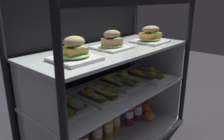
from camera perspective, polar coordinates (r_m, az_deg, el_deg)
case_base_deck at (r=1.59m, az=0.00°, el=-17.04°), size 1.10×0.50×0.04m
case_frame at (r=1.46m, az=-3.75°, el=0.79°), size 1.10×0.50×0.93m
riser_lower_tier at (r=1.50m, az=0.00°, el=-11.39°), size 1.03×0.43×0.32m
shelf_lower_glass at (r=1.42m, az=0.00°, el=-5.41°), size 1.05×0.45×0.02m
riser_upper_tier at (r=1.38m, az=0.00°, el=-0.31°), size 1.03×0.43×0.25m
shelf_upper_glass at (r=1.34m, az=0.00°, el=5.10°), size 1.05×0.45×0.02m
plated_roll_sandwich_right_of_center at (r=1.09m, az=-9.45°, el=4.41°), size 0.21×0.21×0.12m
plated_roll_sandwich_near_left_corner at (r=1.33m, az=0.02°, el=7.05°), size 0.19×0.19×0.11m
plated_roll_sandwich_far_left at (r=1.54m, az=9.69°, el=8.39°), size 0.20×0.20×0.11m
open_sandwich_tray_mid_left at (r=1.21m, az=-12.09°, el=-8.86°), size 0.22×0.29×0.06m
open_sandwich_tray_far_left at (r=1.32m, az=-3.25°, el=-6.04°), size 0.22×0.29×0.06m
open_sandwich_tray_near_left_corner at (r=1.51m, az=2.19°, el=-2.84°), size 0.22×0.29×0.07m
open_sandwich_tray_mid_right at (r=1.66m, az=9.08°, el=-1.23°), size 0.22×0.29×0.06m
juice_bottle_front_left_end at (r=1.44m, az=-7.34°, el=-16.36°), size 0.06×0.06×0.22m
juice_bottle_front_right_end at (r=1.48m, az=-3.78°, el=-14.66°), size 0.07×0.07×0.25m
juice_bottle_tucked_behind at (r=1.54m, az=-0.90°, el=-13.74°), size 0.06×0.06×0.21m
juice_bottle_front_middle at (r=1.62m, az=0.99°, el=-12.22°), size 0.06×0.06×0.21m
juice_bottle_near_post at (r=1.68m, az=4.29°, el=-10.82°), size 0.06×0.06×0.23m
juice_bottle_front_second at (r=1.75m, az=6.47°, el=-9.24°), size 0.07×0.07×0.25m
orange_fruit_beside_bottles at (r=1.86m, az=8.54°, el=-9.77°), size 0.08×0.08×0.08m
orange_fruit_near_left_post at (r=1.77m, az=9.48°, el=-11.38°), size 0.08×0.08×0.08m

